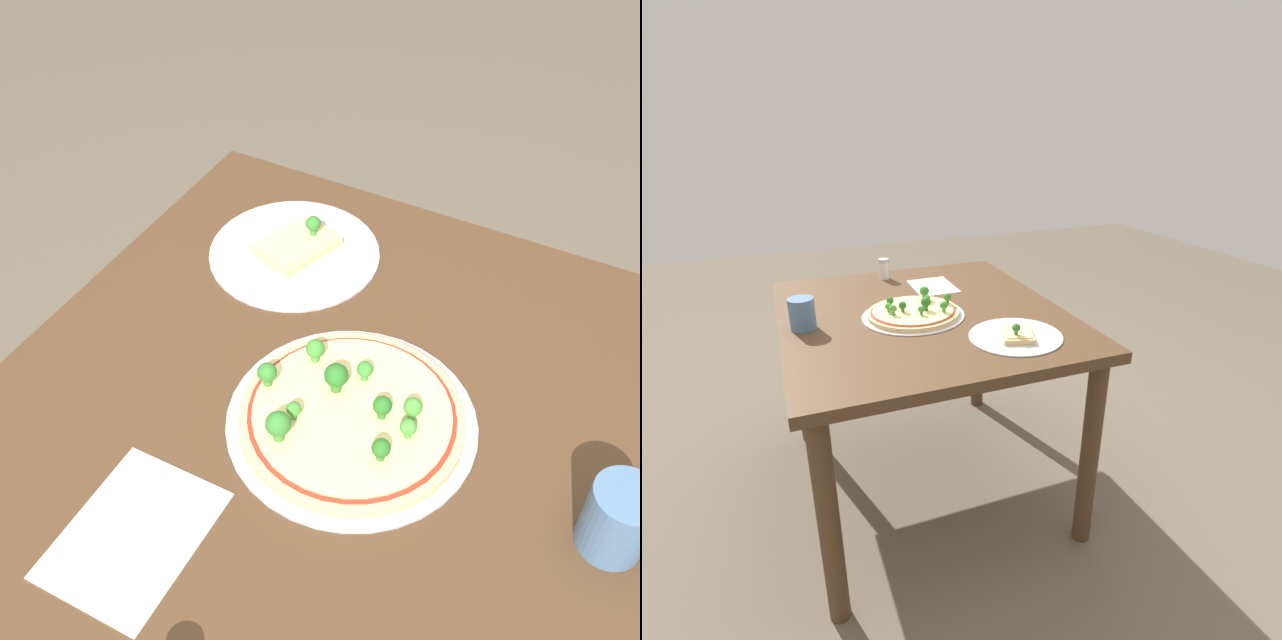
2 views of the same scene
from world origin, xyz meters
TOP-DOWN VIEW (x-y plane):
  - ground_plane at (0.00, 0.00)m, footprint 8.00×8.00m
  - dining_table at (0.00, 0.00)m, footprint 1.05×0.94m
  - pizza_tray_whole at (-0.03, 0.03)m, footprint 0.34×0.34m
  - pizza_tray_slice at (-0.31, -0.21)m, footprint 0.29×0.29m
  - drinking_cup at (-0.01, 0.39)m, footprint 0.08×0.08m
  - condiment_shaker at (0.42, 0.03)m, footprint 0.04×0.04m
  - paper_menu at (0.25, -0.12)m, footprint 0.21×0.16m

SIDE VIEW (x-z plane):
  - ground_plane at x=0.00m, z-range 0.00..0.00m
  - dining_table at x=0.00m, z-range 0.26..0.99m
  - paper_menu at x=0.25m, z-range 0.72..0.72m
  - pizza_tray_slice at x=-0.31m, z-range 0.70..0.76m
  - pizza_tray_whole at x=-0.03m, z-range 0.70..0.77m
  - condiment_shaker at x=0.42m, z-range 0.72..0.81m
  - drinking_cup at x=-0.01m, z-range 0.72..0.82m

